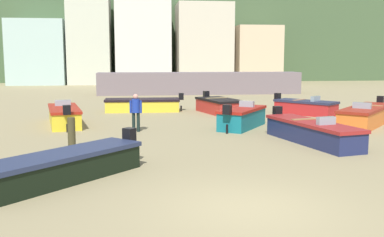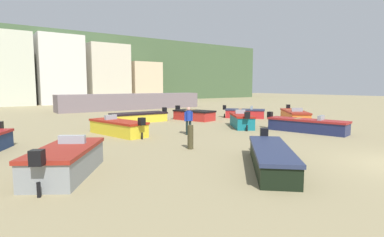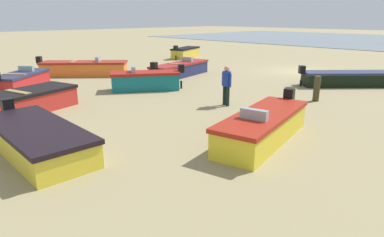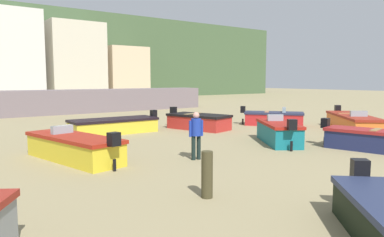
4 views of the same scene
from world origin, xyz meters
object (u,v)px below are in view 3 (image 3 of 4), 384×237
Objects in this scene: boat_orange_10 at (84,68)px; mooring_post_near_water at (317,89)px; boat_red_0 at (21,81)px; boat_black_5 at (347,79)px; boat_yellow_8 at (186,52)px; boat_yellow_6 at (36,139)px; boat_navy_3 at (180,69)px; boat_red_2 at (29,100)px; boat_yellow_9 at (263,127)px; beach_walker_foreground at (226,82)px; boat_teal_7 at (146,80)px.

boat_orange_10 reaches higher than mooring_post_near_water.
boat_orange_10 is at bearing 68.43° from boat_red_0.
boat_yellow_8 is at bearing -147.32° from boat_black_5.
boat_red_0 is 15.61m from boat_yellow_8.
boat_yellow_6 is (2.23, 14.99, -0.00)m from boat_black_5.
boat_red_0 is 0.69× the size of boat_navy_3.
boat_yellow_8 is (12.90, -17.73, 0.06)m from boat_yellow_6.
mooring_post_near_water reaches higher than boat_yellow_6.
mooring_post_near_water is (-6.95, -9.36, 0.12)m from boat_red_2.
boat_red_2 is 15.13m from boat_black_5.
boat_red_2 is 8.88m from boat_yellow_9.
boat_yellow_9 is at bearing -43.18° from boat_navy_3.
boat_yellow_8 is (3.90, -15.12, 0.03)m from boat_red_0.
boat_red_0 is at bearing 149.55° from boat_red_2.
boat_black_5 is 4.29m from mooring_post_near_water.
boat_yellow_6 is 7.40m from beach_walker_foreground.
boat_orange_10 is 4.37× the size of mooring_post_near_water.
boat_yellow_9 is (-3.75, -5.01, 0.05)m from boat_yellow_6.
boat_red_0 is 1.01× the size of boat_teal_7.
boat_yellow_9 is at bearing 153.83° from beach_walker_foreground.
boat_red_2 is at bearing 53.40° from mooring_post_near_water.
boat_orange_10 is (6.04, -5.41, 0.02)m from boat_red_2.
mooring_post_near_water is at bearing 167.42° from boat_yellow_6.
beach_walker_foreground is (1.84, 7.62, 0.57)m from boat_black_5.
boat_red_0 is at bearing -96.47° from boat_yellow_8.
boat_yellow_9 reaches higher than boat_navy_3.
mooring_post_near_water is at bearing -90.76° from boat_yellow_9.
boat_yellow_8 is 0.81× the size of boat_orange_10.
boat_red_2 reaches higher than boat_black_5.
boat_red_2 is 18.48m from boat_yellow_8.
boat_red_2 is 4.55m from boat_yellow_6.
mooring_post_near_water is at bearing -114.73° from beach_walker_foreground.
boat_black_5 reaches higher than boat_yellow_6.
boat_yellow_9 is 0.96× the size of boat_orange_10.
boat_navy_3 is at bearing -149.45° from boat_yellow_6.
boat_yellow_9 reaches higher than boat_yellow_6.
boat_orange_10 is (4.30, 4.02, 0.03)m from boat_navy_3.
beach_walker_foreground is at bearing 36.50° from boat_red_2.
boat_yellow_6 is at bearing -56.20° from boat_red_0.
beach_walker_foreground reaches higher than boat_orange_10.
boat_red_0 is at bearing -89.28° from boat_black_5.
boat_yellow_6 is at bearing -55.52° from boat_black_5.
boat_orange_10 is at bearing -19.06° from boat_yellow_9.
boat_navy_3 is 1.48× the size of boat_teal_7.
boat_orange_10 is at bearing 12.11° from beach_walker_foreground.
boat_red_0 is 9.37m from boat_yellow_6.
boat_red_2 reaches higher than mooring_post_near_water.
boat_navy_3 is at bearing -42.40° from boat_yellow_9.
boat_navy_3 is 9.31m from boat_black_5.
beach_walker_foreground is at bearing -140.37° from boat_teal_7.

